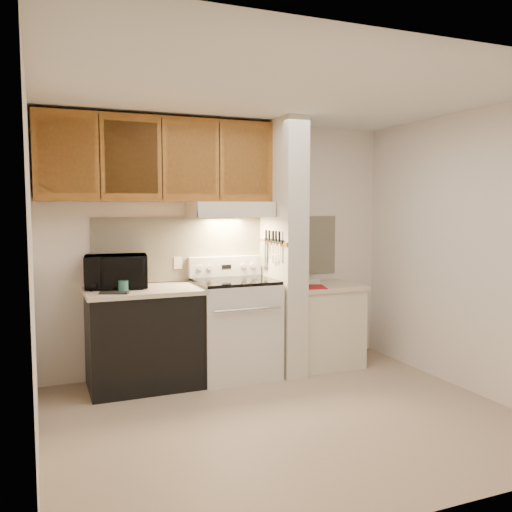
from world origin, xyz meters
TOP-DOWN VIEW (x-y plane):
  - floor at (0.00, 0.00)m, footprint 3.60×3.60m
  - ceiling at (0.00, 0.00)m, footprint 3.60×3.60m
  - wall_back at (0.00, 1.50)m, footprint 3.60×2.50m
  - wall_left at (-1.80, 0.00)m, footprint 0.02×3.00m
  - wall_right at (1.80, 0.00)m, footprint 0.02×3.00m
  - backsplash at (0.00, 1.49)m, footprint 2.60×0.02m
  - range_body at (0.00, 1.16)m, footprint 0.76×0.65m
  - oven_window at (0.00, 0.84)m, footprint 0.50×0.01m
  - oven_handle at (0.00, 0.80)m, footprint 0.65×0.02m
  - cooktop at (0.00, 1.16)m, footprint 0.74×0.64m
  - range_backguard at (0.00, 1.44)m, footprint 0.76×0.08m
  - range_display at (0.00, 1.40)m, footprint 0.10×0.01m
  - range_knob_left_outer at (-0.28, 1.40)m, footprint 0.05×0.02m
  - range_knob_left_inner at (-0.18, 1.40)m, footprint 0.05×0.02m
  - range_knob_right_inner at (0.18, 1.40)m, footprint 0.05×0.02m
  - range_knob_right_outer at (0.28, 1.40)m, footprint 0.05×0.02m
  - dishwasher_front at (-0.88, 1.17)m, footprint 1.00×0.63m
  - left_countertop at (-0.88, 1.17)m, footprint 1.04×0.67m
  - spoon_rest at (-1.17, 0.97)m, footprint 0.25×0.17m
  - teal_jar at (-1.07, 1.06)m, footprint 0.09×0.09m
  - outlet at (-0.48, 1.48)m, footprint 0.08×0.01m
  - microwave at (-1.10, 1.31)m, footprint 0.60×0.44m
  - partition_pillar at (0.51, 1.15)m, footprint 0.22×0.70m
  - pillar_trim at (0.39, 1.15)m, footprint 0.01×0.70m
  - knife_strip at (0.39, 1.10)m, footprint 0.02×0.42m
  - knife_blade_a at (0.38, 0.94)m, footprint 0.01×0.03m
  - knife_handle_a at (0.38, 0.94)m, footprint 0.02×0.02m
  - knife_blade_b at (0.38, 1.03)m, footprint 0.01×0.04m
  - knife_handle_b at (0.38, 1.02)m, footprint 0.02×0.02m
  - knife_blade_c at (0.38, 1.09)m, footprint 0.01×0.04m
  - knife_handle_c at (0.38, 1.09)m, footprint 0.02×0.02m
  - knife_blade_d at (0.38, 1.17)m, footprint 0.01×0.04m
  - knife_handle_d at (0.38, 1.18)m, footprint 0.02×0.02m
  - knife_blade_e at (0.38, 1.27)m, footprint 0.01×0.04m
  - knife_handle_e at (0.38, 1.26)m, footprint 0.02×0.02m
  - oven_mitt at (0.38, 1.32)m, footprint 0.03×0.11m
  - right_cab_base at (0.97, 1.15)m, footprint 0.70×0.60m
  - right_countertop at (0.97, 1.15)m, footprint 0.74×0.64m
  - red_folder at (0.79, 1.00)m, footprint 0.28×0.33m
  - white_box at (0.92, 1.32)m, footprint 0.18×0.15m
  - range_hood at (0.00, 1.28)m, footprint 0.78×0.44m
  - hood_lip at (0.00, 1.07)m, footprint 0.78×0.04m
  - upper_cabinets at (-0.69, 1.32)m, footprint 2.18×0.33m
  - cab_door_a at (-1.51, 1.17)m, footprint 0.46×0.01m
  - cab_gap_a at (-1.23, 1.16)m, footprint 0.01×0.01m
  - cab_door_b at (-0.96, 1.17)m, footprint 0.46×0.01m
  - cab_gap_b at (-0.69, 1.16)m, footprint 0.01×0.01m
  - cab_door_c at (-0.42, 1.17)m, footprint 0.46×0.01m
  - cab_gap_c at (-0.14, 1.16)m, footprint 0.01×0.01m
  - cab_door_d at (0.13, 1.17)m, footprint 0.46×0.01m

SIDE VIEW (x-z plane):
  - floor at x=0.00m, z-range 0.00..0.00m
  - right_cab_base at x=0.97m, z-range 0.00..0.81m
  - dishwasher_front at x=-0.88m, z-range 0.00..0.87m
  - range_body at x=0.00m, z-range 0.00..0.92m
  - oven_window at x=0.00m, z-range 0.35..0.65m
  - oven_handle at x=0.00m, z-range 0.71..0.73m
  - right_countertop at x=0.97m, z-range 0.81..0.85m
  - red_folder at x=0.79m, z-range 0.85..0.86m
  - white_box at x=0.92m, z-range 0.85..0.89m
  - left_countertop at x=-0.88m, z-range 0.87..0.91m
  - spoon_rest at x=-1.17m, z-range 0.91..0.93m
  - cooktop at x=0.00m, z-range 0.92..0.95m
  - teal_jar at x=-1.07m, z-range 0.91..1.01m
  - range_backguard at x=0.00m, z-range 0.95..1.15m
  - range_display at x=0.00m, z-range 1.03..1.07m
  - range_knob_left_outer at x=-0.28m, z-range 1.03..1.07m
  - range_knob_left_inner at x=-0.18m, z-range 1.03..1.07m
  - range_knob_right_inner at x=0.18m, z-range 1.03..1.07m
  - range_knob_right_outer at x=0.28m, z-range 1.03..1.07m
  - microwave at x=-1.10m, z-range 0.91..1.21m
  - outlet at x=-0.48m, z-range 1.04..1.16m
  - oven_mitt at x=0.38m, z-range 1.05..1.30m
  - knife_blade_c at x=0.38m, z-range 1.10..1.30m
  - knife_blade_b at x=0.38m, z-range 1.12..1.30m
  - knife_blade_e at x=0.38m, z-range 1.12..1.30m
  - knife_blade_a at x=0.38m, z-range 1.14..1.30m
  - knife_blade_d at x=0.38m, z-range 1.14..1.30m
  - backsplash at x=0.00m, z-range 0.92..1.55m
  - wall_back at x=0.00m, z-range 1.24..1.26m
  - wall_left at x=-1.80m, z-range 0.00..2.50m
  - wall_right at x=1.80m, z-range 0.00..2.50m
  - partition_pillar at x=0.51m, z-range 0.00..2.50m
  - pillar_trim at x=0.39m, z-range 1.28..1.32m
  - knife_strip at x=0.39m, z-range 1.30..1.34m
  - knife_handle_a at x=0.38m, z-range 1.32..1.42m
  - knife_handle_b at x=0.38m, z-range 1.32..1.42m
  - knife_handle_c at x=0.38m, z-range 1.32..1.42m
  - knife_handle_d at x=0.38m, z-range 1.32..1.42m
  - knife_handle_e at x=0.38m, z-range 1.32..1.42m
  - hood_lip at x=0.00m, z-range 1.55..1.61m
  - range_hood at x=0.00m, z-range 1.55..1.70m
  - upper_cabinets at x=-0.69m, z-range 1.70..2.47m
  - cab_door_a at x=-1.51m, z-range 1.77..2.40m
  - cab_gap_a at x=-1.23m, z-range 1.72..2.45m
  - cab_door_b at x=-0.96m, z-range 1.77..2.40m
  - cab_gap_b at x=-0.69m, z-range 1.72..2.45m
  - cab_door_c at x=-0.42m, z-range 1.77..2.40m
  - cab_gap_c at x=-0.14m, z-range 1.72..2.45m
  - cab_door_d at x=0.13m, z-range 1.77..2.40m
  - ceiling at x=0.00m, z-range 2.50..2.50m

